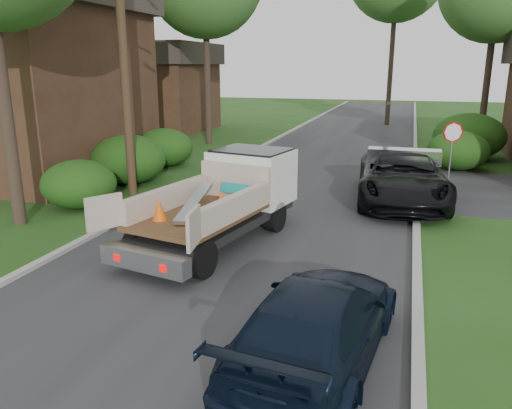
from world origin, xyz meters
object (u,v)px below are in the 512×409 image
at_px(house_left_near, 10,69).
at_px(navy_suv, 317,322).
at_px(stop_sign, 452,141).
at_px(utility_pole, 123,41).
at_px(house_left_far, 155,86).
at_px(flatbed_truck, 232,192).
at_px(black_pickup, 402,177).

distance_m(house_left_near, navy_suv, 18.28).
xyz_separation_m(stop_sign, utility_pole, (-10.68, -4.02, 3.40)).
bearing_deg(utility_pole, house_left_far, 115.23).
height_order(stop_sign, utility_pole, utility_pole).
height_order(stop_sign, flatbed_truck, stop_sign).
bearing_deg(black_pickup, house_left_near, 174.50).
distance_m(house_left_near, black_pickup, 15.98).
relative_size(black_pickup, navy_suv, 1.32).
relative_size(utility_pole, navy_suv, 2.19).
height_order(flatbed_truck, navy_suv, flatbed_truck).
xyz_separation_m(flatbed_truck, black_pickup, (4.22, 4.85, -0.34)).
bearing_deg(house_left_near, flatbed_truck, -24.24).
bearing_deg(utility_pole, stop_sign, 20.62).
xyz_separation_m(utility_pole, navy_suv, (8.08, -8.37, -4.51)).
relative_size(stop_sign, utility_pole, 0.25).
bearing_deg(navy_suv, utility_pole, -39.30).
bearing_deg(stop_sign, utility_pole, -159.38).
height_order(stop_sign, navy_suv, stop_sign).
bearing_deg(house_left_near, navy_suv, -35.45).
bearing_deg(black_pickup, utility_pole, -173.60).
relative_size(stop_sign, navy_suv, 0.54).
distance_m(house_left_far, navy_suv, 30.16).
height_order(house_left_near, house_left_far, house_left_near).
distance_m(utility_pole, house_left_near, 6.88).
relative_size(utility_pole, flatbed_truck, 1.65).
xyz_separation_m(utility_pole, house_left_far, (-8.02, 17.02, -2.12)).
bearing_deg(flatbed_truck, navy_suv, -47.37).
bearing_deg(house_left_near, house_left_far, 95.71).
bearing_deg(stop_sign, house_left_far, 145.19).
bearing_deg(navy_suv, house_left_near, -28.73).
distance_m(stop_sign, navy_suv, 12.71).
distance_m(utility_pole, flatbed_truck, 7.02).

